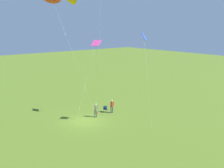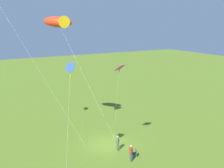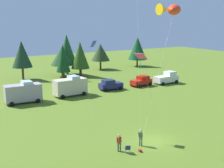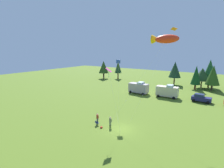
# 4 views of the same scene
# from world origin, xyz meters

# --- Properties ---
(ground_plane) EXTENTS (160.00, 160.00, 0.00)m
(ground_plane) POSITION_xyz_m (0.00, 0.00, 0.00)
(ground_plane) COLOR #526D1F
(person_kite_flyer) EXTENTS (0.58, 0.38, 1.74)m
(person_kite_flyer) POSITION_xyz_m (-1.80, -0.33, 1.02)
(person_kite_flyer) COLOR #425243
(person_kite_flyer) RESTS_ON ground
(folding_chair) EXTENTS (0.64, 0.64, 0.82)m
(folding_chair) POSITION_xyz_m (-3.93, -1.15, 0.49)
(folding_chair) COLOR navy
(folding_chair) RESTS_ON ground
(person_spectator) EXTENTS (0.52, 0.40, 1.74)m
(person_spectator) POSITION_xyz_m (-4.39, -0.36, 1.02)
(person_spectator) COLOR #3E4349
(person_spectator) RESTS_ON ground
(backpack_on_grass) EXTENTS (0.23, 0.33, 0.22)m
(backpack_on_grass) POSITION_xyz_m (-2.72, -1.49, 0.11)
(backpack_on_grass) COLOR #AA1912
(backpack_on_grass) RESTS_ON ground
(kite_large_fish) EXTENTS (9.25, 5.72, 14.33)m
(kite_large_fish) POSITION_xyz_m (4.98, 3.39, 13.61)
(kite_large_fish) COLOR red
(kite_large_fish) RESTS_ON ground
(kite_diamond_blue) EXTENTS (0.93, 1.37, 10.33)m
(kite_diamond_blue) POSITION_xyz_m (-3.99, 5.55, 9.59)
(kite_diamond_blue) COLOR blue
(kite_diamond_blue) RESTS_ON ground
(kite_diamond_rainbow) EXTENTS (3.21, 1.40, 9.46)m
(kite_diamond_rainbow) POSITION_xyz_m (-1.99, -0.40, 8.93)
(kite_diamond_rainbow) COLOR #DC3F95
(kite_diamond_rainbow) RESTS_ON ground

